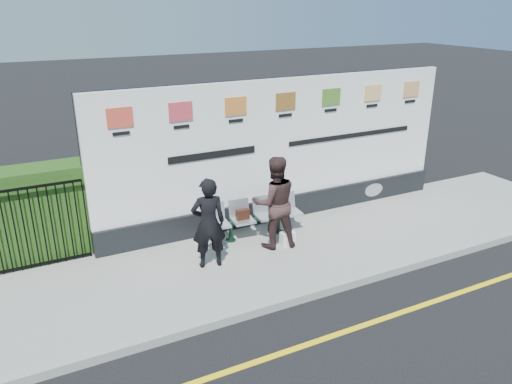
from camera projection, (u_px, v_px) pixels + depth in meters
ground at (377, 321)px, 7.58m from camera, size 80.00×80.00×0.00m
pavement at (293, 249)px, 9.64m from camera, size 14.00×3.00×0.12m
kerb at (339, 286)px, 8.39m from camera, size 14.00×0.18×0.14m
yellow_line at (377, 321)px, 7.58m from camera, size 14.00×0.10×0.01m
billboard at (282, 160)px, 10.49m from camera, size 8.00×0.30×3.00m
hedge at (22, 215)px, 8.90m from camera, size 2.35×0.70×1.70m
railing at (25, 229)px, 8.55m from camera, size 2.05×0.06×1.54m
bench at (255, 227)px, 9.96m from camera, size 1.99×0.67×0.42m
woman_left at (208, 223)px, 8.65m from camera, size 0.66×0.49×1.65m
woman_right at (275, 202)px, 9.34m from camera, size 1.00×0.85×1.80m
handbag_brown at (243, 214)px, 9.76m from camera, size 0.26×0.12×0.21m
carrier_bag_white at (287, 239)px, 9.63m from camera, size 0.28×0.17×0.28m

